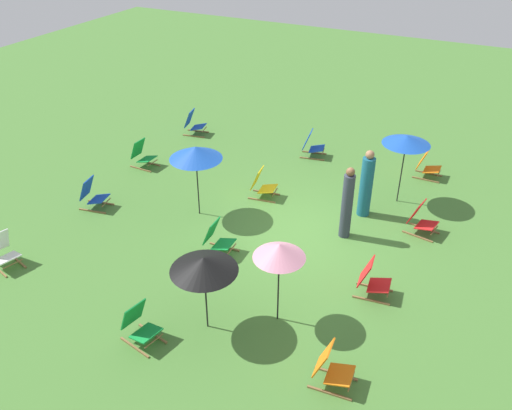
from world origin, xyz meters
The scene contains 19 objects.
ground_plane centered at (0.00, 0.00, 0.00)m, with size 40.00×40.00×0.00m, color #477A33.
deckchair_0 centered at (-1.22, 5.28, 0.37)m, with size 0.61×0.84×0.83m.
deckchair_1 centered at (-1.51, 1.43, 0.37)m, with size 0.51×0.78×0.83m.
deckchair_2 centered at (1.34, -2.53, 0.37)m, with size 0.61×0.83×0.83m.
deckchair_3 centered at (-3.98, 5.39, 0.37)m, with size 0.67×0.86×0.83m.
deckchair_4 centered at (-1.37, -2.10, 0.37)m, with size 0.56×0.81×0.83m.
deckchair_5 centered at (1.19, 1.60, 0.37)m, with size 0.58×0.82×0.83m.
deckchair_6 centered at (4.08, 1.31, 0.37)m, with size 0.62×0.84×0.83m.
deckchair_7 centered at (-3.89, -2.11, 0.37)m, with size 0.53×0.79×0.83m.
deckchair_8 centered at (-4.49, 1.34, 0.37)m, with size 0.62×0.84×0.83m.
deckchair_9 centered at (4.28, -2.11, 0.37)m, with size 0.49×0.76×0.83m.
deckchair_10 centered at (3.91, 5.43, 0.37)m, with size 0.61×0.84×0.83m.
deckchair_11 centered at (1.24, 5.54, 0.37)m, with size 0.50×0.78×0.83m.
umbrella_0 centered at (-2.86, -0.68, 1.62)m, with size 0.97×0.97×1.77m.
umbrella_1 centered at (-3.65, 0.43, 1.49)m, with size 1.24×1.24×1.63m.
umbrella_2 centered at (2.58, -1.70, 1.76)m, with size 1.20×1.20×1.88m.
umbrella_3 centered at (-0.27, 2.68, 1.71)m, with size 1.29×1.29×1.87m.
person_0 centered at (0.42, -0.94, 0.88)m, with size 0.37×0.37×1.82m.
person_1 centered at (1.55, -1.07, 0.84)m, with size 0.38×0.38×1.78m.
Camera 1 is at (-9.90, -3.69, 7.28)m, focal length 37.26 mm.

